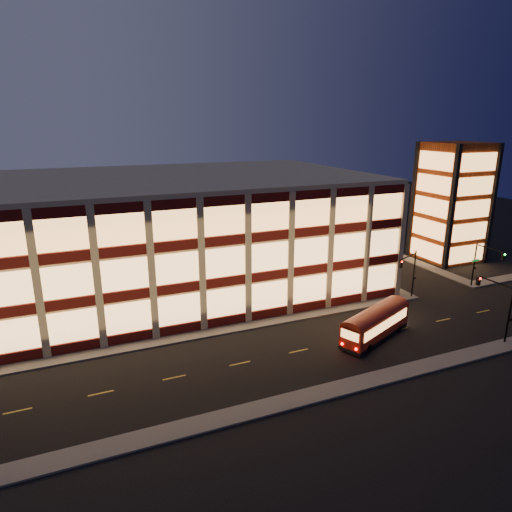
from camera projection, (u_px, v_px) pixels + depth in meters
name	position (u px, v px, depth m)	size (l,w,h in m)	color
ground	(237.00, 332.00, 47.23)	(200.00, 200.00, 0.00)	black
sidewalk_office_south	(206.00, 333.00, 46.96)	(54.00, 2.00, 0.15)	#514F4C
sidewalk_office_east	(337.00, 261.00, 70.81)	(2.00, 30.00, 0.15)	#514F4C
sidewalk_tower_south	(505.00, 279.00, 63.06)	(14.00, 2.00, 0.15)	#514F4C
sidewalk_tower_west	(394.00, 254.00, 74.93)	(2.00, 30.00, 0.15)	#514F4C
sidewalk_near	(296.00, 400.00, 35.73)	(100.00, 2.00, 0.15)	#514F4C
office_building	(169.00, 232.00, 58.99)	(50.45, 30.45, 14.50)	tan
stair_tower	(452.00, 202.00, 70.16)	(8.60, 8.60, 18.00)	#8C3814
traffic_signal_far	(409.00, 268.00, 54.57)	(3.79, 1.87, 6.00)	black
traffic_signal_right	(484.00, 259.00, 58.04)	(1.20, 4.37, 6.00)	black
traffic_signal_near	(498.00, 299.00, 45.11)	(0.32, 4.45, 6.00)	black
trolley_bus	(376.00, 322.00, 45.54)	(9.62, 5.93, 3.20)	#981908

